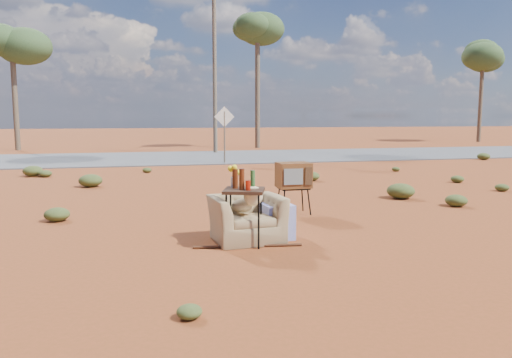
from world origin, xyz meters
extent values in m
plane|color=brown|center=(0.00, 0.00, 0.00)|extent=(140.00, 140.00, 0.00)
cube|color=#565659|center=(0.00, 15.00, 0.02)|extent=(140.00, 7.00, 0.04)
imported|color=#8F754E|center=(-0.26, 0.05, 0.45)|extent=(1.08, 0.75, 0.89)
ellipsoid|color=#DFC088|center=(-0.31, 0.09, 0.52)|extent=(0.32, 0.32, 0.19)
ellipsoid|color=#DFC088|center=(-0.20, -0.12, 0.69)|extent=(0.29, 0.14, 0.29)
cube|color=navy|center=(0.20, 0.19, 0.26)|extent=(0.48, 0.70, 0.52)
cube|color=black|center=(1.03, 1.84, 0.49)|extent=(0.54, 0.41, 0.03)
cylinder|color=black|center=(0.78, 1.65, 0.24)|extent=(0.03, 0.03, 0.49)
cylinder|color=black|center=(1.28, 1.65, 0.24)|extent=(0.03, 0.03, 0.49)
cylinder|color=black|center=(0.78, 2.03, 0.24)|extent=(0.03, 0.03, 0.49)
cylinder|color=black|center=(1.27, 2.03, 0.24)|extent=(0.03, 0.03, 0.49)
cube|color=brown|center=(1.03, 1.84, 0.74)|extent=(0.61, 0.47, 0.47)
cube|color=slate|center=(0.95, 1.59, 0.74)|extent=(0.36, 0.02, 0.29)
cube|color=#472D19|center=(1.24, 1.59, 0.74)|extent=(0.14, 0.02, 0.33)
cube|color=#331E12|center=(-0.35, -0.17, 0.78)|extent=(0.71, 0.71, 0.04)
cylinder|color=black|center=(-0.63, -0.31, 0.39)|extent=(0.03, 0.03, 0.78)
cylinder|color=black|center=(-0.21, -0.45, 0.39)|extent=(0.03, 0.03, 0.78)
cylinder|color=black|center=(-0.49, 0.11, 0.39)|extent=(0.03, 0.03, 0.78)
cylinder|color=black|center=(-0.07, -0.03, 0.39)|extent=(0.03, 0.03, 0.78)
cylinder|color=#481B0C|center=(-0.46, -0.07, 0.95)|extent=(0.08, 0.08, 0.29)
cylinder|color=#481B0C|center=(-0.40, -0.25, 0.96)|extent=(0.07, 0.07, 0.31)
cylinder|color=#2C5B27|center=(-0.21, -0.10, 0.94)|extent=(0.07, 0.07, 0.27)
cylinder|color=red|center=(-0.32, -0.30, 0.88)|extent=(0.07, 0.07, 0.15)
cylinder|color=silver|center=(-0.45, 0.04, 0.88)|extent=(0.09, 0.09, 0.16)
ellipsoid|color=yellow|center=(-0.45, 0.04, 1.05)|extent=(0.18, 0.18, 0.13)
cylinder|color=#4D2914|center=(-0.33, -0.34, 0.02)|extent=(1.52, 0.25, 0.04)
cylinder|color=brown|center=(1.50, 12.00, 1.00)|extent=(0.06, 0.06, 2.00)
cube|color=silver|center=(1.50, 12.00, 1.80)|extent=(0.78, 0.04, 0.78)
cylinder|color=brown|center=(-8.00, 22.00, 3.00)|extent=(0.28, 0.28, 6.00)
ellipsoid|color=#405B2F|center=(-8.00, 22.00, 5.50)|extent=(3.20, 3.20, 2.20)
cylinder|color=brown|center=(5.00, 21.00, 3.50)|extent=(0.28, 0.28, 7.00)
ellipsoid|color=#405B2F|center=(5.00, 21.00, 6.50)|extent=(3.20, 3.20, 2.20)
cylinder|color=brown|center=(22.00, 24.00, 3.25)|extent=(0.28, 0.28, 6.50)
ellipsoid|color=#405B2F|center=(22.00, 24.00, 6.00)|extent=(3.20, 3.20, 2.20)
cylinder|color=brown|center=(2.00, 17.50, 4.00)|extent=(0.20, 0.20, 8.00)
ellipsoid|color=#424F22|center=(4.50, 1.80, 0.12)|extent=(0.44, 0.44, 0.24)
ellipsoid|color=#424F22|center=(-3.00, 6.50, 0.17)|extent=(0.60, 0.60, 0.33)
ellipsoid|color=#424F22|center=(6.80, 5.00, 0.10)|extent=(0.36, 0.36, 0.20)
ellipsoid|color=#424F22|center=(3.20, 8.00, 0.11)|extent=(0.40, 0.40, 0.22)
ellipsoid|color=#424F22|center=(-1.50, 9.50, 0.08)|extent=(0.30, 0.30, 0.17)
camera|label=1|loc=(-1.81, -6.99, 1.83)|focal=35.00mm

